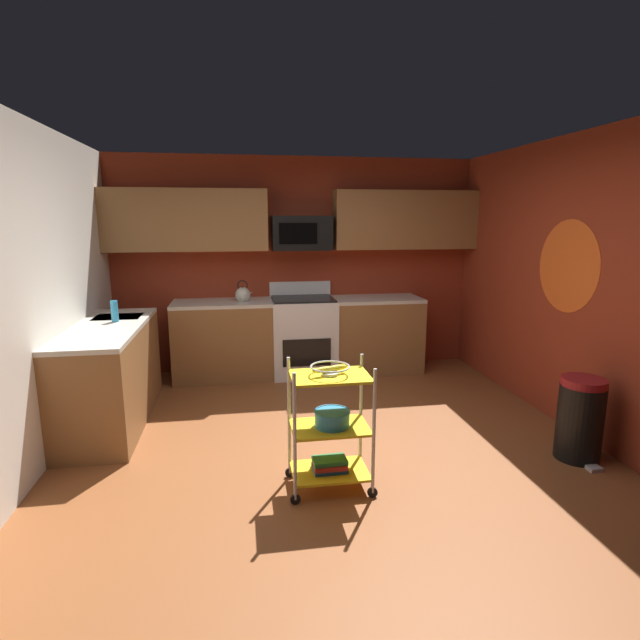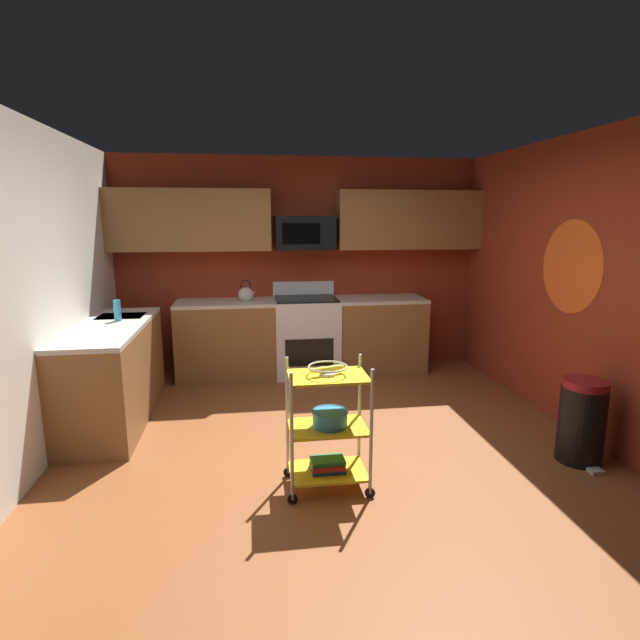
% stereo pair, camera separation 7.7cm
% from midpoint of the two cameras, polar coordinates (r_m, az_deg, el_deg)
% --- Properties ---
extents(floor, '(4.40, 4.80, 0.04)m').
position_cam_midpoint_polar(floor, '(4.21, 0.81, -15.04)').
color(floor, brown).
rests_on(floor, ground).
extents(wall_back, '(4.52, 0.06, 2.60)m').
position_cam_midpoint_polar(wall_back, '(6.20, -3.12, 6.32)').
color(wall_back, maroon).
rests_on(wall_back, ground).
extents(wall_left, '(0.06, 4.80, 2.60)m').
position_cam_midpoint_polar(wall_left, '(4.06, -31.85, 1.79)').
color(wall_left, silver).
rests_on(wall_left, ground).
extents(wall_right, '(0.06, 4.80, 2.60)m').
position_cam_midpoint_polar(wall_right, '(4.74, 28.52, 3.29)').
color(wall_right, maroon).
rests_on(wall_right, ground).
extents(wall_flower_decal, '(0.00, 0.83, 0.83)m').
position_cam_midpoint_polar(wall_flower_decal, '(4.95, 26.20, 5.56)').
color(wall_flower_decal, '#E5591E').
extents(counter_run, '(3.69, 2.35, 0.92)m').
position_cam_midpoint_polar(counter_run, '(5.55, -9.53, -3.23)').
color(counter_run, brown).
rests_on(counter_run, ground).
extents(oven_range, '(0.76, 0.65, 1.10)m').
position_cam_midpoint_polar(oven_range, '(6.02, -2.31, -1.77)').
color(oven_range, white).
rests_on(oven_range, ground).
extents(upper_cabinets, '(4.40, 0.33, 0.70)m').
position_cam_midpoint_polar(upper_cabinets, '(5.98, -3.06, 11.41)').
color(upper_cabinets, brown).
extents(microwave, '(0.70, 0.39, 0.40)m').
position_cam_midpoint_polar(microwave, '(5.96, -2.54, 9.97)').
color(microwave, black).
extents(rolling_cart, '(0.60, 0.38, 0.91)m').
position_cam_midpoint_polar(rolling_cart, '(3.51, 0.49, -12.22)').
color(rolling_cart, silver).
rests_on(rolling_cart, ground).
extents(fruit_bowl, '(0.27, 0.27, 0.07)m').
position_cam_midpoint_polar(fruit_bowl, '(3.36, 0.51, -5.59)').
color(fruit_bowl, silver).
rests_on(fruit_bowl, rolling_cart).
extents(mixing_bowl_large, '(0.25, 0.25, 0.11)m').
position_cam_midpoint_polar(mixing_bowl_large, '(3.49, 0.75, -11.20)').
color(mixing_bowl_large, '#338CBF').
rests_on(mixing_bowl_large, rolling_cart).
extents(book_stack, '(0.24, 0.18, 0.09)m').
position_cam_midpoint_polar(book_stack, '(3.63, 0.49, -16.27)').
color(book_stack, '#1E4C8C').
rests_on(book_stack, rolling_cart).
extents(kettle, '(0.21, 0.18, 0.26)m').
position_cam_midpoint_polar(kettle, '(5.87, -9.24, 2.91)').
color(kettle, beige).
rests_on(kettle, counter_run).
extents(dish_soap_bottle, '(0.06, 0.06, 0.20)m').
position_cam_midpoint_polar(dish_soap_bottle, '(5.02, -22.97, 0.94)').
color(dish_soap_bottle, '#2D8CBF').
rests_on(dish_soap_bottle, counter_run).
extents(trash_can, '(0.34, 0.42, 0.66)m').
position_cam_midpoint_polar(trash_can, '(4.44, 27.29, -10.09)').
color(trash_can, black).
rests_on(trash_can, ground).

